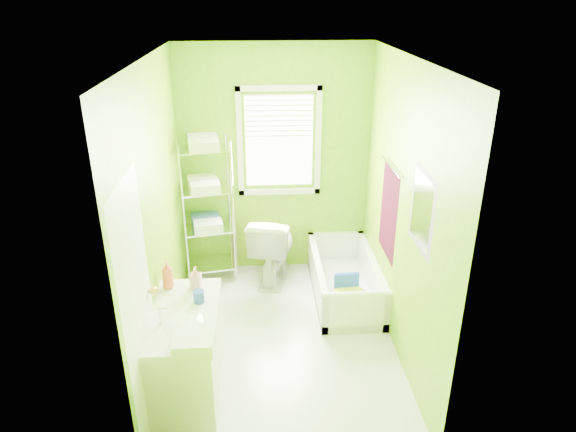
{
  "coord_description": "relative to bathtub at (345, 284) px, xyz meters",
  "views": [
    {
      "loc": [
        -0.2,
        -4.03,
        3.08
      ],
      "look_at": [
        0.07,
        0.25,
        1.18
      ],
      "focal_mm": 32.0,
      "sensor_mm": 36.0,
      "label": 1
    }
  ],
  "objects": [
    {
      "name": "right_wall_decor",
      "position": [
        0.32,
        -0.73,
        1.17
      ],
      "size": [
        0.04,
        1.48,
        1.17
      ],
      "color": "#3C0618",
      "rests_on": "ground"
    },
    {
      "name": "ground",
      "position": [
        -0.72,
        -0.71,
        -0.15
      ],
      "size": [
        2.9,
        2.9,
        0.0
      ],
      "primitive_type": "plane",
      "color": "silver",
      "rests_on": "ground"
    },
    {
      "name": "window",
      "position": [
        -0.67,
        0.72,
        1.47
      ],
      "size": [
        0.92,
        0.05,
        1.22
      ],
      "color": "white",
      "rests_on": "ground"
    },
    {
      "name": "door",
      "position": [
        -1.76,
        -1.7,
        0.85
      ],
      "size": [
        0.09,
        0.8,
        2.0
      ],
      "color": "white",
      "rests_on": "ground"
    },
    {
      "name": "wire_shelf_unit",
      "position": [
        -1.47,
        0.53,
        0.87
      ],
      "size": [
        0.61,
        0.49,
        1.67
      ],
      "color": "silver",
      "rests_on": "ground"
    },
    {
      "name": "room_envelope",
      "position": [
        -0.72,
        -0.71,
        1.4
      ],
      "size": [
        2.14,
        2.94,
        2.62
      ],
      "color": "#679F07",
      "rests_on": "ground"
    },
    {
      "name": "bathtub",
      "position": [
        0.0,
        0.0,
        0.0
      ],
      "size": [
        0.66,
        1.42,
        0.46
      ],
      "color": "white",
      "rests_on": "ground"
    },
    {
      "name": "vanity",
      "position": [
        -1.52,
        -1.36,
        0.27
      ],
      "size": [
        0.53,
        1.04,
        1.03
      ],
      "color": "white",
      "rests_on": "ground"
    },
    {
      "name": "toilet",
      "position": [
        -0.76,
        0.44,
        0.26
      ],
      "size": [
        0.62,
        0.88,
        0.81
      ],
      "primitive_type": "imported",
      "rotation": [
        0.0,
        0.0,
        2.91
      ],
      "color": "white",
      "rests_on": "ground"
    }
  ]
}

